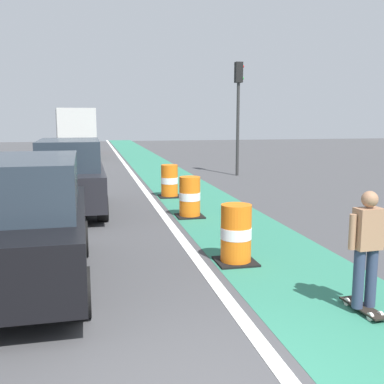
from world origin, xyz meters
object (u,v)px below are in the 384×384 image
traffic_barrel_back (169,181)px  delivery_truck_down_block (74,130)px  traffic_barrel_mid (190,197)px  parked_suv_second (70,176)px  skateboarder_on_lane (367,248)px  parked_suv_nearest (25,222)px  traffic_light_corner (238,98)px  traffic_barrel_front (236,235)px

traffic_barrel_back → delivery_truck_down_block: size_ratio=0.14×
traffic_barrel_mid → parked_suv_second: bearing=156.3°
skateboarder_on_lane → parked_suv_nearest: bearing=155.7°
skateboarder_on_lane → parked_suv_second: size_ratio=0.37×
parked_suv_nearest → delivery_truck_down_block: bearing=90.0°
traffic_light_corner → parked_suv_second: bearing=-135.6°
parked_suv_second → delivery_truck_down_block: (-0.46, 19.20, 0.81)m
parked_suv_second → traffic_barrel_back: parked_suv_second is taller
skateboarder_on_lane → traffic_light_corner: 15.49m
parked_suv_second → traffic_barrel_mid: 3.46m
traffic_barrel_front → traffic_barrel_mid: bearing=89.9°
parked_suv_nearest → traffic_light_corner: (7.64, 12.88, 2.47)m
parked_suv_second → traffic_barrel_front: (3.13, -5.47, -0.50)m
traffic_barrel_mid → delivery_truck_down_block: (-3.60, 20.57, 1.31)m
parked_suv_second → traffic_light_corner: traffic_light_corner is taller
parked_suv_second → delivery_truck_down_block: 19.22m
skateboarder_on_lane → parked_suv_second: parked_suv_second is taller
skateboarder_on_lane → traffic_barrel_back: bearing=96.0°
skateboarder_on_lane → delivery_truck_down_block: delivery_truck_down_block is taller
traffic_barrel_front → traffic_barrel_mid: 4.09m
parked_suv_second → parked_suv_nearest: bearing=-94.5°
skateboarder_on_lane → traffic_light_corner: size_ratio=0.33×
parked_suv_second → traffic_barrel_mid: parked_suv_second is taller
traffic_light_corner → traffic_barrel_front: bearing=-108.0°
parked_suv_second → traffic_barrel_front: 6.32m
parked_suv_nearest → traffic_barrel_front: bearing=6.2°
traffic_barrel_back → skateboarder_on_lane: bearing=-84.0°
parked_suv_nearest → traffic_light_corner: size_ratio=0.91×
traffic_barrel_mid → traffic_light_corner: 9.78m
parked_suv_nearest → traffic_light_corner: traffic_light_corner is taller
skateboarder_on_lane → traffic_barrel_mid: skateboarder_on_lane is taller
traffic_light_corner → traffic_barrel_mid: bearing=-115.7°
skateboarder_on_lane → traffic_barrel_front: skateboarder_on_lane is taller
parked_suv_nearest → parked_suv_second: bearing=85.5°
parked_suv_second → traffic_barrel_mid: size_ratio=4.23×
skateboarder_on_lane → traffic_barrel_front: size_ratio=1.55×
traffic_barrel_front → traffic_light_corner: size_ratio=0.21×
parked_suv_second → traffic_barrel_mid: bearing=-23.7°
skateboarder_on_lane → traffic_barrel_front: 2.72m
delivery_truck_down_block → traffic_light_corner: (7.64, -12.17, 1.65)m
parked_suv_nearest → delivery_truck_down_block: delivery_truck_down_block is taller
traffic_barrel_back → delivery_truck_down_block: 17.74m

